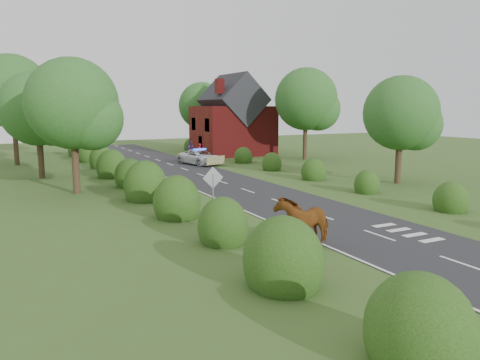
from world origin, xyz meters
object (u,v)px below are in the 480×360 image
road_sign (213,185)px  police_van (200,157)px  pedestrian_purple (190,149)px  cow (303,225)px  pedestrian_red (199,151)px

road_sign → police_van: road_sign is taller
pedestrian_purple → cow: bearing=98.8°
cow → police_van: cow is taller
road_sign → pedestrian_red: (9.65, 26.12, -0.88)m
police_van → pedestrian_red: size_ratio=3.45×
pedestrian_red → pedestrian_purple: bearing=-107.0°
road_sign → cow: 6.05m
pedestrian_red → pedestrian_purple: size_ratio=0.89×
cow → pedestrian_purple: bearing=158.9°
police_van → pedestrian_red: bearing=55.0°
police_van → pedestrian_red: (2.15, 5.48, 0.09)m
road_sign → police_van: size_ratio=0.47×
pedestrian_red → pedestrian_purple: 1.52m
police_van → pedestrian_purple: bearing=63.1°
police_van → pedestrian_red: 5.89m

